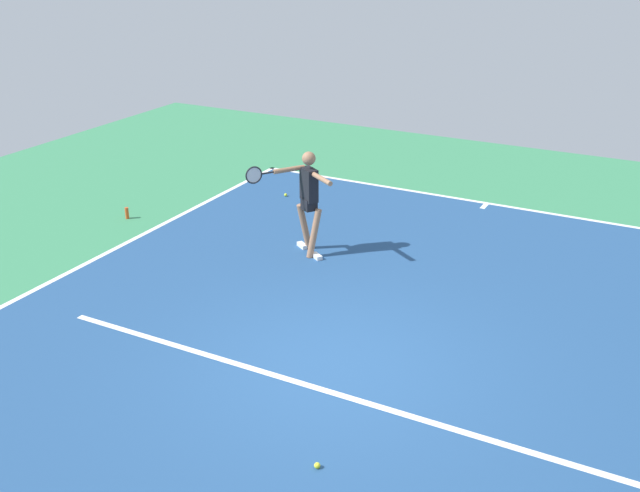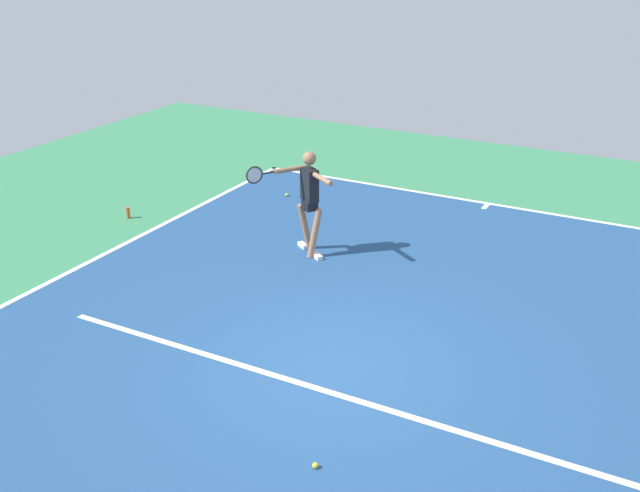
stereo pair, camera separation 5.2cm
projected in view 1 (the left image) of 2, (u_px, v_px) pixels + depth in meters
The scene contains 11 objects.
ground_plane at pixel (334, 366), 9.54m from camera, with size 22.77×22.77×0.00m, color #388456.
court_surface at pixel (334, 366), 9.54m from camera, with size 10.25×13.83×0.00m, color navy.
court_line_baseline_near at pixel (487, 203), 15.12m from camera, with size 10.25×0.10×0.01m, color white.
court_line_sideline_right at pixel (46, 284), 11.71m from camera, with size 0.10×13.83×0.01m, color white.
court_line_service at pixel (315, 387), 9.11m from camera, with size 7.69×0.10×0.01m, color white.
court_line_centre_mark at pixel (484, 206), 14.96m from camera, with size 0.10×0.30×0.01m, color white.
tennis_player at pixel (307, 196), 12.42m from camera, with size 1.36×1.05×1.80m.
tennis_ball_centre_court at pixel (305, 190), 15.80m from camera, with size 0.07×0.07×0.07m, color #C6E53D.
tennis_ball_far_corner at pixel (317, 465), 7.75m from camera, with size 0.07×0.07×0.07m, color yellow.
tennis_ball_near_service_line at pixel (286, 195), 15.49m from camera, with size 0.07×0.07×0.07m, color #CCE033.
water_bottle at pixel (127, 213), 14.30m from camera, with size 0.07×0.07×0.22m, color #D84C1E.
Camera 1 is at (-3.64, 7.30, 5.19)m, focal length 41.98 mm.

